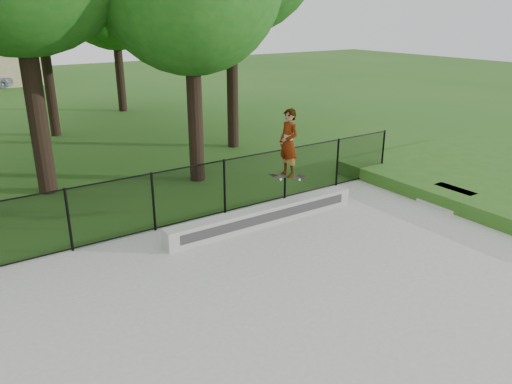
% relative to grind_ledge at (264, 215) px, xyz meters
% --- Properties ---
extents(ground, '(100.00, 100.00, 0.00)m').
position_rel_grind_ledge_xyz_m(ground, '(-2.45, -4.70, -0.30)').
color(ground, '#265919').
rests_on(ground, ground).
extents(concrete_slab, '(14.00, 12.00, 0.06)m').
position_rel_grind_ledge_xyz_m(concrete_slab, '(-2.45, -4.70, -0.27)').
color(concrete_slab, '#9B9C97').
rests_on(concrete_slab, ground).
extents(grind_ledge, '(5.43, 0.40, 0.47)m').
position_rel_grind_ledge_xyz_m(grind_ledge, '(0.00, 0.00, 0.00)').
color(grind_ledge, '#A1A19C').
rests_on(grind_ledge, concrete_slab).
extents(car_c, '(3.83, 1.96, 1.17)m').
position_rel_grind_ledge_xyz_m(car_c, '(-0.47, 31.09, 0.29)').
color(car_c, '#AAAFC0').
rests_on(car_c, ground).
extents(skater_airborne, '(0.82, 0.62, 1.87)m').
position_rel_grind_ledge_xyz_m(skater_airborne, '(0.64, -0.10, 1.78)').
color(skater_airborne, black).
rests_on(skater_airborne, ground).
extents(chainlink_fence, '(16.06, 0.06, 1.50)m').
position_rel_grind_ledge_xyz_m(chainlink_fence, '(-2.45, 1.20, 0.51)').
color(chainlink_fence, black).
rests_on(chainlink_fence, concrete_slab).
extents(concrete_steps, '(1.07, 1.20, 0.45)m').
position_rel_grind_ledge_xyz_m(concrete_steps, '(5.14, -1.70, -0.12)').
color(concrete_steps, '#9B9C97').
rests_on(concrete_steps, ground).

